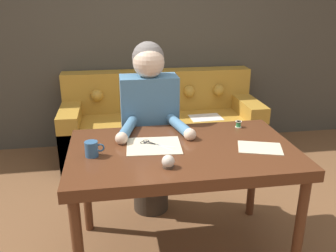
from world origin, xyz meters
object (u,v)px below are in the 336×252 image
(couch, at_px, (161,126))
(thread_spool, at_px, (238,124))
(person, at_px, (150,128))
(scissors, at_px, (152,144))
(pin_cushion, at_px, (168,162))
(dining_table, at_px, (182,159))
(mug, at_px, (92,149))

(couch, relative_size, thread_spool, 45.67)
(person, distance_m, scissors, 0.48)
(pin_cushion, bearing_deg, couch, 83.21)
(dining_table, bearing_deg, pin_cushion, -117.67)
(couch, xyz_separation_m, person, (-0.24, -1.07, 0.39))
(couch, bearing_deg, person, -102.35)
(mug, bearing_deg, couch, 69.18)
(couch, xyz_separation_m, pin_cushion, (-0.22, -1.88, 0.49))
(dining_table, height_order, scissors, scissors)
(person, bearing_deg, dining_table, -75.79)
(couch, bearing_deg, pin_cushion, -96.79)
(dining_table, xyz_separation_m, mug, (-0.54, -0.03, 0.12))
(dining_table, bearing_deg, scissors, 154.29)
(scissors, distance_m, mug, 0.38)
(couch, xyz_separation_m, thread_spool, (0.36, -1.34, 0.48))
(scissors, distance_m, thread_spool, 0.67)
(couch, bearing_deg, thread_spool, -74.82)
(scissors, bearing_deg, dining_table, -25.71)
(scissors, relative_size, pin_cushion, 3.00)
(scissors, height_order, thread_spool, thread_spool)
(couch, xyz_separation_m, mug, (-0.63, -1.66, 0.50))
(person, distance_m, pin_cushion, 0.81)
(pin_cushion, bearing_deg, scissors, 98.44)
(mug, bearing_deg, person, 56.03)
(dining_table, distance_m, pin_cushion, 0.30)
(mug, xyz_separation_m, thread_spool, (1.00, 0.33, -0.02))
(mug, distance_m, thread_spool, 1.05)
(mug, height_order, thread_spool, mug)
(mug, height_order, pin_cushion, mug)
(person, bearing_deg, mug, -123.97)
(couch, distance_m, pin_cushion, 1.95)
(scissors, relative_size, mug, 1.90)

